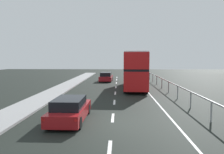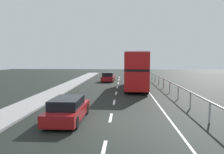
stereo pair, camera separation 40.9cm
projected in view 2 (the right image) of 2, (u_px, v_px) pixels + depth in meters
name	position (u px, v px, depth m)	size (l,w,h in m)	color
ground_plane	(110.00, 123.00, 12.15)	(73.94, 120.00, 0.10)	black
lane_paint_markings	(139.00, 96.00, 20.62)	(3.60, 46.00, 0.01)	silver
bridge_side_railing	(174.00, 86.00, 20.73)	(0.10, 42.00, 1.21)	#949799
double_decker_bus_red	(136.00, 69.00, 25.69)	(2.88, 10.31, 4.28)	red
hatchback_car_near	(68.00, 109.00, 12.48)	(1.85, 4.45, 1.35)	maroon
sedan_car_ahead	(108.00, 77.00, 33.98)	(2.01, 4.52, 1.41)	maroon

